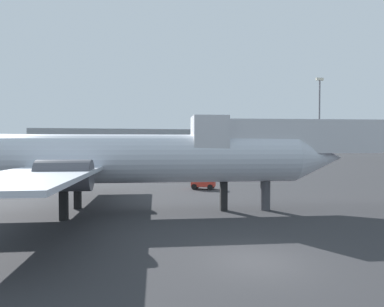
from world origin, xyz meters
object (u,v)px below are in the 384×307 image
(airplane_distant, at_px, (185,152))
(light_mast_right, at_px, (319,114))
(airplane_at_gate, at_px, (87,159))
(jet_bridge, at_px, (334,138))
(baggage_cart, at_px, (203,182))

(airplane_distant, bearing_deg, light_mast_right, 179.71)
(airplane_at_gate, xyz_separation_m, airplane_distant, (20.17, 70.11, -1.33))
(airplane_at_gate, bearing_deg, airplane_distant, 79.95)
(airplane_distant, bearing_deg, airplane_at_gate, 73.74)
(airplane_distant, height_order, light_mast_right, light_mast_right)
(jet_bridge, distance_m, light_mast_right, 85.20)
(light_mast_right, bearing_deg, airplane_at_gate, -131.54)
(baggage_cart, bearing_deg, jet_bridge, -36.17)
(airplane_distant, height_order, baggage_cart, airplane_distant)
(baggage_cart, xyz_separation_m, light_mast_right, (51.32, 59.69, 12.94))
(baggage_cart, bearing_deg, airplane_at_gate, -110.67)
(airplane_at_gate, xyz_separation_m, baggage_cart, (10.73, 10.35, -2.97))
(jet_bridge, bearing_deg, airplane_distant, -85.45)
(airplane_distant, height_order, jet_bridge, airplane_distant)
(jet_bridge, bearing_deg, baggage_cart, -54.82)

